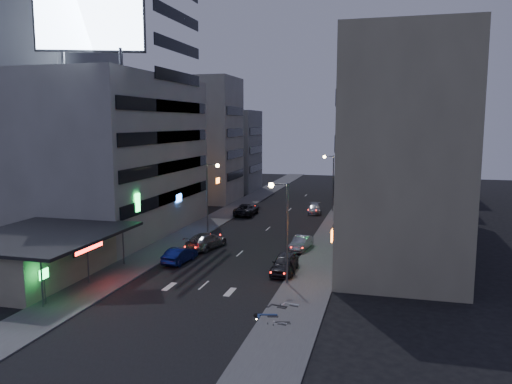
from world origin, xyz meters
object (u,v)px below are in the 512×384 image
(scooter_black_a, at_px, (290,314))
(scooter_silver_b, at_px, (300,298))
(road_car_blue, at_px, (180,255))
(scooter_silver_a, at_px, (288,316))
(parked_car_right_far, at_px, (314,209))
(road_car_silver, at_px, (206,241))
(scooter_black_b, at_px, (288,299))
(person, at_px, (293,265))
(scooter_blue, at_px, (278,306))
(parked_car_right_near, at_px, (285,263))
(parked_car_left, at_px, (246,209))
(parked_car_right_mid, at_px, (301,243))

(scooter_black_a, bearing_deg, scooter_silver_b, -16.18)
(road_car_blue, height_order, scooter_silver_a, road_car_blue)
(parked_car_right_far, xyz_separation_m, road_car_silver, (-7.87, -22.84, 0.15))
(scooter_black_b, bearing_deg, person, 19.61)
(scooter_silver_a, height_order, scooter_blue, scooter_blue)
(parked_car_right_near, bearing_deg, scooter_silver_a, -78.39)
(parked_car_left, distance_m, person, 28.25)
(parked_car_right_mid, distance_m, road_car_blue, 12.42)
(parked_car_right_mid, height_order, scooter_black_a, parked_car_right_mid)
(person, bearing_deg, road_car_blue, -15.63)
(parked_car_right_far, xyz_separation_m, road_car_blue, (-8.38, -28.38, 0.06))
(road_car_blue, bearing_deg, parked_car_right_mid, -137.80)
(road_car_blue, xyz_separation_m, scooter_black_a, (12.48, -11.22, -0.09))
(road_car_blue, bearing_deg, parked_car_left, -82.59)
(parked_car_right_mid, xyz_separation_m, scooter_blue, (1.44, -17.58, 0.03))
(scooter_silver_b, bearing_deg, parked_car_left, 35.17)
(parked_car_left, relative_size, parked_car_right_far, 1.27)
(parked_car_right_far, bearing_deg, scooter_silver_b, -90.68)
(parked_car_left, relative_size, scooter_silver_a, 3.46)
(parked_car_left, xyz_separation_m, scooter_black_a, (13.10, -35.75, -0.16))
(road_car_blue, height_order, scooter_silver_b, road_car_blue)
(parked_car_right_mid, bearing_deg, scooter_silver_b, -73.34)
(person, height_order, scooter_black_b, person)
(scooter_silver_a, bearing_deg, scooter_blue, 45.81)
(scooter_blue, bearing_deg, scooter_black_b, -27.09)
(road_car_blue, height_order, road_car_silver, road_car_silver)
(parked_car_left, distance_m, road_car_blue, 24.53)
(parked_car_left, bearing_deg, parked_car_right_mid, 119.60)
(parked_car_left, xyz_separation_m, person, (11.39, -25.86, 0.15))
(road_car_silver, bearing_deg, scooter_black_b, 140.60)
(scooter_silver_b, bearing_deg, scooter_blue, 164.66)
(parked_car_right_mid, distance_m, scooter_black_a, 18.73)
(parked_car_right_mid, height_order, scooter_black_b, parked_car_right_mid)
(parked_car_right_mid, xyz_separation_m, scooter_silver_a, (2.38, -18.88, -0.07))
(person, distance_m, scooter_silver_a, 10.34)
(parked_car_right_far, relative_size, scooter_silver_b, 2.58)
(parked_car_right_far, relative_size, road_car_silver, 0.81)
(scooter_black_a, height_order, scooter_blue, scooter_blue)
(parked_car_right_near, height_order, scooter_silver_b, parked_car_right_near)
(scooter_blue, xyz_separation_m, scooter_black_b, (0.39, 1.54, -0.04))
(scooter_black_a, distance_m, scooter_black_b, 2.60)
(road_car_silver, height_order, scooter_silver_a, road_car_silver)
(parked_car_left, height_order, person, person)
(person, xyz_separation_m, scooter_silver_a, (1.62, -10.21, -0.32))
(road_car_silver, xyz_separation_m, scooter_blue, (10.94, -15.77, -0.07))
(scooter_blue, bearing_deg, parked_car_right_mid, -8.07)
(parked_car_right_far, bearing_deg, scooter_black_a, -91.32)
(parked_car_right_near, xyz_separation_m, scooter_silver_a, (2.44, -10.89, -0.20))
(person, height_order, scooter_blue, person)
(scooter_silver_b, bearing_deg, scooter_black_b, 139.33)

